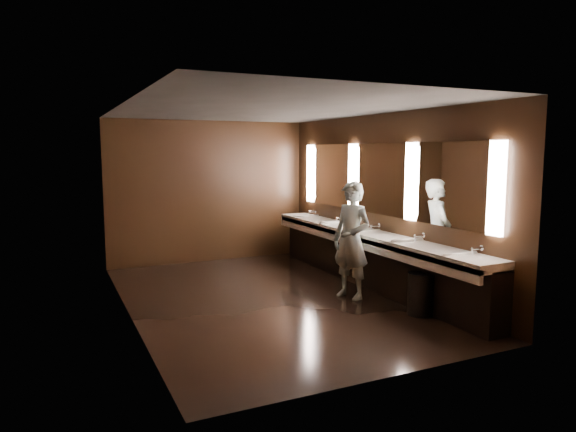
# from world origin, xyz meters

# --- Properties ---
(floor) EXTENTS (6.00, 6.00, 0.00)m
(floor) POSITION_xyz_m (0.00, 0.00, 0.00)
(floor) COLOR black
(floor) RESTS_ON ground
(ceiling) EXTENTS (4.00, 6.00, 0.02)m
(ceiling) POSITION_xyz_m (0.00, 0.00, 2.80)
(ceiling) COLOR #2D2D2B
(ceiling) RESTS_ON wall_back
(wall_back) EXTENTS (4.00, 0.02, 2.80)m
(wall_back) POSITION_xyz_m (0.00, 3.00, 1.40)
(wall_back) COLOR black
(wall_back) RESTS_ON floor
(wall_front) EXTENTS (4.00, 0.02, 2.80)m
(wall_front) POSITION_xyz_m (0.00, -3.00, 1.40)
(wall_front) COLOR black
(wall_front) RESTS_ON floor
(wall_left) EXTENTS (0.02, 6.00, 2.80)m
(wall_left) POSITION_xyz_m (-2.00, 0.00, 1.40)
(wall_left) COLOR black
(wall_left) RESTS_ON floor
(wall_right) EXTENTS (0.02, 6.00, 2.80)m
(wall_right) POSITION_xyz_m (2.00, 0.00, 1.40)
(wall_right) COLOR black
(wall_right) RESTS_ON floor
(sink_counter) EXTENTS (0.55, 5.40, 1.01)m
(sink_counter) POSITION_xyz_m (1.79, 0.00, 0.50)
(sink_counter) COLOR black
(sink_counter) RESTS_ON floor
(mirror_band) EXTENTS (0.06, 5.03, 1.15)m
(mirror_band) POSITION_xyz_m (1.98, -0.00, 1.75)
(mirror_band) COLOR white
(mirror_band) RESTS_ON wall_right
(person) EXTENTS (0.61, 0.74, 1.75)m
(person) POSITION_xyz_m (1.15, -0.47, 0.88)
(person) COLOR #99CAE4
(person) RESTS_ON floor
(trash_bin) EXTENTS (0.44, 0.44, 0.57)m
(trash_bin) POSITION_xyz_m (1.58, -1.57, 0.28)
(trash_bin) COLOR black
(trash_bin) RESTS_ON floor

